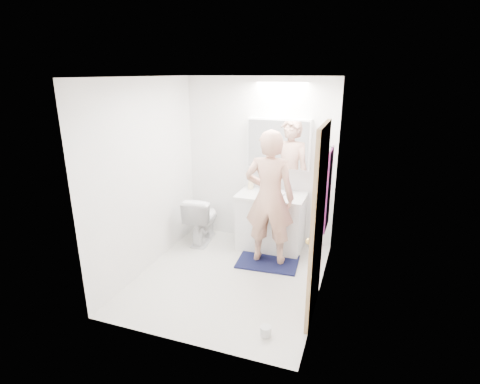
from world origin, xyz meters
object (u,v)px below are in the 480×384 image
at_px(soap_bottle_b, 265,184).
at_px(toilet_paper_roll, 266,331).
at_px(toilet, 202,218).
at_px(medicine_cabinet, 279,144).
at_px(toothbrush_cup, 288,190).
at_px(vanity_cabinet, 271,223).
at_px(soap_bottle_a, 251,181).
at_px(person, 269,198).

bearing_deg(soap_bottle_b, toilet_paper_roll, -73.92).
xyz_separation_m(toilet, soap_bottle_b, (0.89, 0.29, 0.55)).
relative_size(medicine_cabinet, soap_bottle_b, 4.90).
bearing_deg(toothbrush_cup, toilet_paper_roll, -83.12).
xyz_separation_m(vanity_cabinet, soap_bottle_b, (-0.14, 0.18, 0.52)).
height_order(toilet, soap_bottle_a, soap_bottle_a).
bearing_deg(medicine_cabinet, toothbrush_cup, -16.28).
relative_size(vanity_cabinet, toilet_paper_roll, 8.18).
height_order(toilet, toilet_paper_roll, toilet).
relative_size(person, toilet_paper_roll, 15.91).
bearing_deg(medicine_cabinet, soap_bottle_a, -171.16).
distance_m(toothbrush_cup, toilet_paper_roll, 2.19).
relative_size(soap_bottle_a, soap_bottle_b, 1.25).
bearing_deg(soap_bottle_b, soap_bottle_a, -171.97).
xyz_separation_m(toothbrush_cup, toilet_paper_roll, (0.24, -2.02, -0.81)).
bearing_deg(person, vanity_cabinet, -82.61).
xyz_separation_m(person, toothbrush_cup, (0.12, 0.61, -0.06)).
xyz_separation_m(toilet, person, (1.12, -0.33, 0.56)).
xyz_separation_m(vanity_cabinet, person, (0.09, -0.45, 0.53)).
xyz_separation_m(toilet, toothbrush_cup, (1.23, 0.27, 0.50)).
bearing_deg(toothbrush_cup, medicine_cabinet, 163.72).
relative_size(soap_bottle_b, toothbrush_cup, 2.00).
height_order(vanity_cabinet, soap_bottle_a, soap_bottle_a).
height_order(vanity_cabinet, toilet_paper_roll, vanity_cabinet).
distance_m(medicine_cabinet, soap_bottle_a, 0.69).
height_order(person, soap_bottle_a, person).
distance_m(soap_bottle_a, toilet_paper_roll, 2.34).
distance_m(toilet, soap_bottle_a, 0.92).
distance_m(vanity_cabinet, person, 0.70).
xyz_separation_m(medicine_cabinet, toilet, (-1.06, -0.32, -1.14)).
xyz_separation_m(vanity_cabinet, medicine_cabinet, (0.03, 0.21, 1.11)).
distance_m(medicine_cabinet, toilet, 1.59).
relative_size(toilet, soap_bottle_a, 3.21).
relative_size(vanity_cabinet, toothbrush_cup, 10.01).
distance_m(medicine_cabinet, toilet_paper_roll, 2.56).
height_order(vanity_cabinet, person, person).
xyz_separation_m(medicine_cabinet, person, (0.06, -0.66, -0.58)).
height_order(medicine_cabinet, toothbrush_cup, medicine_cabinet).
distance_m(person, soap_bottle_b, 0.67).
relative_size(toilet, toilet_paper_roll, 6.58).
relative_size(person, soap_bottle_b, 9.75).
bearing_deg(soap_bottle_a, toothbrush_cup, 1.03).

